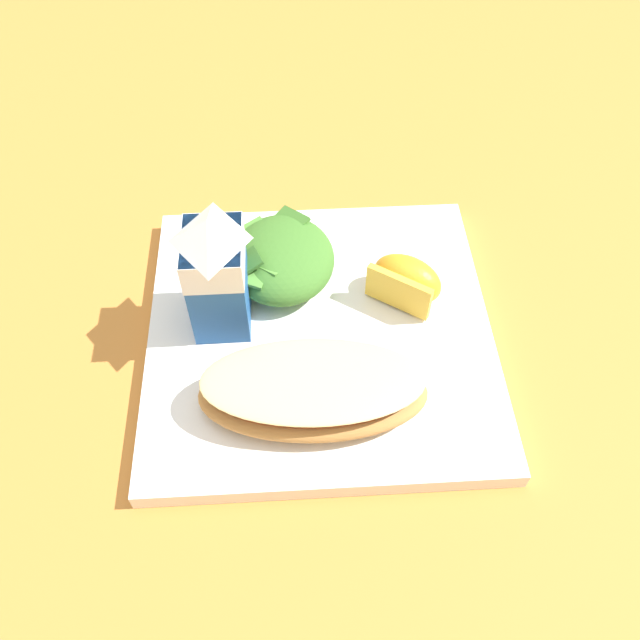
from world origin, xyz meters
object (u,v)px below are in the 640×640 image
object	(u,v)px
cheesy_pizza_bread	(313,391)
orange_wedge_front	(406,280)
green_salad_pile	(281,259)
white_plate	(320,333)
milk_carton	(216,268)

from	to	relation	value
cheesy_pizza_bread	orange_wedge_front	world-z (taller)	orange_wedge_front
cheesy_pizza_bread	orange_wedge_front	size ratio (longest dim) A/B	2.47
cheesy_pizza_bread	green_salad_pile	distance (m)	0.13
white_plate	green_salad_pile	distance (m)	0.07
cheesy_pizza_bread	orange_wedge_front	distance (m)	0.13
green_salad_pile	orange_wedge_front	xyz separation A→B (m)	(-0.03, -0.10, -0.00)
white_plate	milk_carton	bearing A→B (deg)	78.10
green_salad_pile	milk_carton	size ratio (longest dim) A/B	0.95
cheesy_pizza_bread	milk_carton	bearing A→B (deg)	38.19
green_salad_pile	milk_carton	xyz separation A→B (m)	(-0.04, 0.05, 0.04)
green_salad_pile	milk_carton	world-z (taller)	milk_carton
orange_wedge_front	cheesy_pizza_bread	bearing A→B (deg)	140.81
white_plate	green_salad_pile	world-z (taller)	green_salad_pile
white_plate	cheesy_pizza_bread	world-z (taller)	cheesy_pizza_bread
orange_wedge_front	milk_carton	bearing A→B (deg)	94.91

